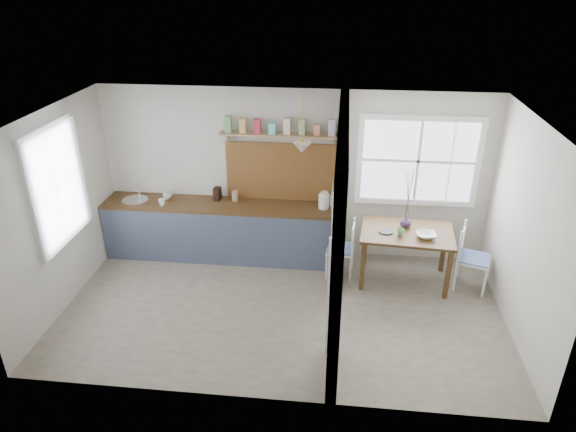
# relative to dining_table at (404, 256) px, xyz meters

# --- Properties ---
(floor) EXTENTS (5.80, 3.20, 0.01)m
(floor) POSITION_rel_dining_table_xyz_m (-1.66, -0.90, -0.40)
(floor) COLOR gray
(floor) RESTS_ON ground
(ceiling) EXTENTS (5.80, 3.20, 0.01)m
(ceiling) POSITION_rel_dining_table_xyz_m (-1.66, -0.90, 2.20)
(ceiling) COLOR #BBB7AE
(ceiling) RESTS_ON walls
(walls) EXTENTS (5.81, 3.21, 2.60)m
(walls) POSITION_rel_dining_table_xyz_m (-1.66, -0.90, 0.90)
(walls) COLOR #BBB7AE
(walls) RESTS_ON floor
(partition) EXTENTS (0.12, 3.20, 2.60)m
(partition) POSITION_rel_dining_table_xyz_m (-0.96, -0.84, 1.05)
(partition) COLOR #BBB7AE
(partition) RESTS_ON floor
(kitchen_window) EXTENTS (0.10, 1.16, 1.50)m
(kitchen_window) POSITION_rel_dining_table_xyz_m (-4.53, -0.90, 1.25)
(kitchen_window) COLOR white
(kitchen_window) RESTS_ON walls
(nook_window) EXTENTS (1.76, 0.10, 1.30)m
(nook_window) POSITION_rel_dining_table_xyz_m (0.14, 0.66, 1.20)
(nook_window) COLOR white
(nook_window) RESTS_ON walls
(counter) EXTENTS (3.50, 0.60, 0.90)m
(counter) POSITION_rel_dining_table_xyz_m (-2.79, 0.43, 0.06)
(counter) COLOR #492F1B
(counter) RESTS_ON floor
(sink) EXTENTS (0.40, 0.40, 0.02)m
(sink) POSITION_rel_dining_table_xyz_m (-4.09, 0.40, 0.49)
(sink) COLOR silver
(sink) RESTS_ON counter
(backsplash) EXTENTS (1.65, 0.03, 0.90)m
(backsplash) POSITION_rel_dining_table_xyz_m (-1.87, 0.67, 0.95)
(backsplash) COLOR brown
(backsplash) RESTS_ON walls
(shelf) EXTENTS (1.75, 0.20, 0.21)m
(shelf) POSITION_rel_dining_table_xyz_m (-1.87, 0.59, 1.61)
(shelf) COLOR tan
(shelf) RESTS_ON walls
(pendant_lamp) EXTENTS (0.26, 0.26, 0.16)m
(pendant_lamp) POSITION_rel_dining_table_xyz_m (-1.51, 0.25, 1.48)
(pendant_lamp) COLOR beige
(pendant_lamp) RESTS_ON ceiling
(utensil_rail) EXTENTS (0.02, 0.50, 0.02)m
(utensil_rail) POSITION_rel_dining_table_xyz_m (-1.05, -0.00, 1.05)
(utensil_rail) COLOR silver
(utensil_rail) RESTS_ON partition
(dining_table) EXTENTS (1.33, 0.95, 0.79)m
(dining_table) POSITION_rel_dining_table_xyz_m (0.00, 0.00, 0.00)
(dining_table) COLOR #492F1B
(dining_table) RESTS_ON floor
(chair_left) EXTENTS (0.42, 0.42, 0.85)m
(chair_left) POSITION_rel_dining_table_xyz_m (-0.92, 0.07, 0.03)
(chair_left) COLOR white
(chair_left) RESTS_ON floor
(chair_right) EXTENTS (0.54, 0.54, 0.94)m
(chair_right) POSITION_rel_dining_table_xyz_m (0.94, -0.08, 0.07)
(chair_right) COLOR white
(chair_right) RESTS_ON floor
(kettle) EXTENTS (0.23, 0.19, 0.26)m
(kettle) POSITION_rel_dining_table_xyz_m (-1.19, 0.42, 0.63)
(kettle) COLOR white
(kettle) RESTS_ON counter
(mug_a) EXTENTS (0.12, 0.12, 0.10)m
(mug_a) POSITION_rel_dining_table_xyz_m (-3.61, 0.24, 0.55)
(mug_a) COLOR #ECEECD
(mug_a) RESTS_ON counter
(mug_b) EXTENTS (0.16, 0.16, 0.11)m
(mug_b) POSITION_rel_dining_table_xyz_m (-3.60, 0.50, 0.56)
(mug_b) COLOR silver
(mug_b) RESTS_ON counter
(knife_block) EXTENTS (0.11, 0.14, 0.20)m
(knife_block) POSITION_rel_dining_table_xyz_m (-2.83, 0.55, 0.60)
(knife_block) COLOR #361F17
(knife_block) RESTS_ON counter
(jar) EXTENTS (0.12, 0.12, 0.15)m
(jar) POSITION_rel_dining_table_xyz_m (-2.55, 0.54, 0.58)
(jar) COLOR tan
(jar) RESTS_ON counter
(towel_magenta) EXTENTS (0.02, 0.03, 0.60)m
(towel_magenta) POSITION_rel_dining_table_xyz_m (-1.08, 0.09, -0.12)
(towel_magenta) COLOR #A41443
(towel_magenta) RESTS_ON counter
(towel_orange) EXTENTS (0.02, 0.03, 0.48)m
(towel_orange) POSITION_rel_dining_table_xyz_m (-1.08, 0.04, -0.15)
(towel_orange) COLOR orange
(towel_orange) RESTS_ON counter
(bowl) EXTENTS (0.29, 0.29, 0.06)m
(bowl) POSITION_rel_dining_table_xyz_m (0.24, -0.14, 0.43)
(bowl) COLOR white
(bowl) RESTS_ON dining_table
(table_cup) EXTENTS (0.13, 0.13, 0.10)m
(table_cup) POSITION_rel_dining_table_xyz_m (-0.11, -0.13, 0.44)
(table_cup) COLOR #5AA257
(table_cup) RESTS_ON dining_table
(plate) EXTENTS (0.21, 0.21, 0.02)m
(plate) POSITION_rel_dining_table_xyz_m (-0.30, -0.05, 0.41)
(plate) COLOR black
(plate) RESTS_ON dining_table
(vase) EXTENTS (0.23, 0.23, 0.18)m
(vase) POSITION_rel_dining_table_xyz_m (-0.02, 0.15, 0.49)
(vase) COLOR #402952
(vase) RESTS_ON dining_table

